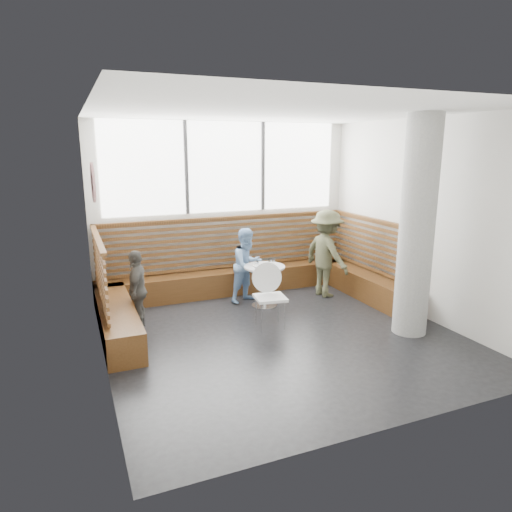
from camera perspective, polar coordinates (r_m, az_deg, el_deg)
name	(u,v)px	position (r m, az deg, el deg)	size (l,w,h in m)	color
room	(283,230)	(6.45, 3.39, 3.32)	(5.00, 5.00, 3.20)	silver
booth	(240,279)	(8.30, -2.05, -2.85)	(5.00, 2.50, 1.44)	#452911
concrete_column	(417,228)	(6.98, 19.46, 3.34)	(0.50, 0.50, 3.20)	gray
wall_art	(93,183)	(6.13, -19.72, 8.64)	(0.50, 0.50, 0.03)	white
cafe_table	(264,278)	(7.95, 1.06, -2.71)	(0.71, 0.71, 0.73)	silver
cafe_chair	(268,290)	(7.05, 1.53, -4.30)	(0.47, 0.46, 0.99)	white
adult_man	(326,253)	(8.57, 8.80, 0.32)	(1.05, 0.60, 1.63)	#4A4C33
child_back	(247,265)	(8.17, -1.07, -1.17)	(0.65, 0.51, 1.35)	#779ECF
child_left	(138,290)	(7.21, -14.59, -4.08)	(0.72, 0.30, 1.23)	#4F4D47
plate_near	(258,265)	(7.90, 0.24, -1.18)	(0.21, 0.21, 0.01)	white
plate_far	(264,264)	(8.01, 0.98, -0.98)	(0.19, 0.19, 0.01)	white
glass_left	(256,264)	(7.76, 0.05, -1.06)	(0.07, 0.07, 0.12)	white
glass_mid	(270,263)	(7.89, 1.77, -0.83)	(0.07, 0.07, 0.12)	white
glass_right	(273,262)	(7.95, 2.10, -0.77)	(0.07, 0.07, 0.10)	white
menu_card	(269,268)	(7.76, 1.58, -1.49)	(0.20, 0.14, 0.00)	#A5C64C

